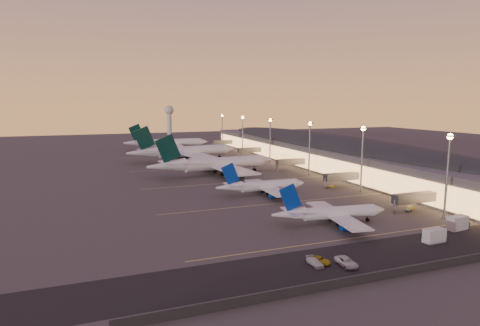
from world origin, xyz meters
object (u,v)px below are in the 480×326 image
Objects in this scene: baggage_tug_b at (410,209)px; radar_tower at (169,116)px; catering_truck_b at (458,223)px; service_van_c at (346,262)px; service_van_a at (315,262)px; airliner_wide_mid at (184,152)px; baggage_tug_c at (330,187)px; airliner_wide_far at (167,143)px; service_van_b at (320,260)px; catering_truck_a at (435,236)px; airliner_wide_near at (214,164)px; baggage_tug_a at (372,213)px; airliner_narrow_north at (262,186)px; airliner_narrow_south at (330,213)px.

radar_tower is at bearing 60.48° from baggage_tug_b.
catering_truck_b is 45.27m from service_van_c.
radar_tower is 6.38× the size of service_van_a.
airliner_wide_mid is 105.53m from baggage_tug_c.
airliner_wide_far is at bearing 67.88° from baggage_tug_b.
service_van_c is (-46.08, -30.39, 0.31)m from baggage_tug_b.
baggage_tug_b is 59.33m from service_van_a.
service_van_b is (-7.18, -164.64, -4.94)m from airliner_wide_mid.
radar_tower reaches higher than baggage_tug_b.
catering_truck_a is 36.14m from service_van_a.
catering_truck_a is (24.34, -110.85, -3.75)m from airliner_wide_near.
airliner_wide_mid is at bearing -97.62° from radar_tower.
baggage_tug_b is 20.22m from catering_truck_b.
airliner_wide_mid is at bearing 97.72° from catering_truck_a.
baggage_tug_a is at bearing -118.21° from baggage_tug_c.
baggage_tug_b is (42.44, -199.64, -4.58)m from airliner_wide_far.
airliner_wide_near is at bearing 96.76° from airliner_narrow_north.
baggage_tug_a is 44.10m from service_van_c.
baggage_tug_a is 24.14m from catering_truck_b.
catering_truck_b is at bearing -20.53° from airliner_narrow_south.
airliner_narrow_south is at bearing 144.23° from catering_truck_b.
airliner_wide_mid is 164.87m from service_van_b.
airliner_wide_far is 201.16m from baggage_tug_a.
catering_truck_a is at bearing -113.84° from baggage_tug_c.
airliner_narrow_north is 251.81m from radar_tower.
airliner_narrow_north is at bearing -92.51° from airliner_wide_mid.
baggage_tug_a is at bearing 37.02° from service_van_a.
airliner_narrow_south is 8.07× the size of baggage_tug_b.
service_van_a is 1.80m from service_van_b.
baggage_tug_c is 59.79m from catering_truck_b.
service_van_b is (-48.70, -7.13, -1.09)m from catering_truck_b.
service_van_a is at bearing 176.32° from service_van_b.
airliner_wide_mid is at bearing 92.25° from service_van_c.
service_van_c is at bearing -21.67° from service_van_a.
airliner_wide_mid is at bearing 102.61° from airliner_narrow_south.
service_van_c is (-5.42, -115.44, -4.51)m from airliner_wide_near.
catering_truck_a is (-16.32, -25.79, 1.07)m from baggage_tug_b.
radar_tower is at bearing 80.32° from airliner_wide_far.
airliner_wide_mid reaches higher than service_van_b.
airliner_narrow_south reaches higher than service_van_a.
baggage_tug_b is (32.63, 3.31, -2.66)m from airliner_narrow_south.
baggage_tug_c is at bearing 62.21° from service_van_c.
baggage_tug_c is at bearing -85.62° from radar_tower.
radar_tower is at bearing 89.04° from service_van_c.
airliner_wide_near is 15.11× the size of baggage_tug_b.
airliner_wide_far is at bearing 93.26° from airliner_narrow_north.
baggage_tug_b is 39.87m from baggage_tug_c.
baggage_tug_b is 0.87× the size of service_van_b.
service_van_b reaches higher than baggage_tug_b.
airliner_narrow_north is (-3.24, 41.47, 0.14)m from airliner_narrow_south.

